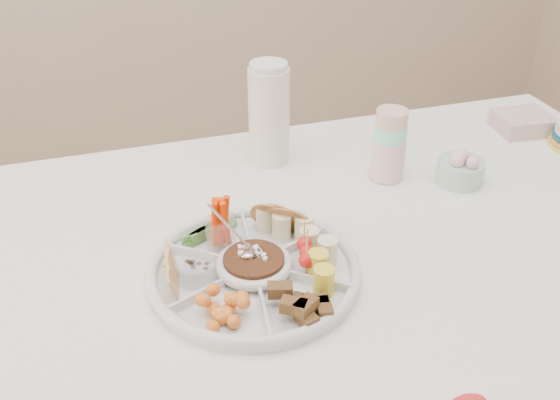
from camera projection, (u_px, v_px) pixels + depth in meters
name	position (u px, v px, depth m)	size (l,w,h in m)	color
dining_table	(351.00, 365.00, 1.46)	(1.52, 1.02, 0.76)	white
party_tray	(254.00, 267.00, 1.12)	(0.38, 0.38, 0.04)	silver
bean_dip	(254.00, 264.00, 1.12)	(0.11, 0.11, 0.04)	#4C2816
tortillas	(278.00, 219.00, 1.21)	(0.11, 0.11, 0.06)	#BB7A40
carrot_cucumber	(211.00, 218.00, 1.18)	(0.11, 0.11, 0.10)	#FB3800
pita_raisins	(180.00, 266.00, 1.09)	(0.10, 0.10, 0.05)	#E5C983
cherries	(224.00, 308.00, 1.01)	(0.10, 0.10, 0.04)	orange
granola_chunks	(303.00, 299.00, 1.03)	(0.11, 0.11, 0.05)	brown
banana_tomato	(325.00, 243.00, 1.12)	(0.12, 0.12, 0.10)	beige
cup_stack	(390.00, 136.00, 1.38)	(0.08, 0.08, 0.21)	#D3EFC1
thermos	(269.00, 113.00, 1.44)	(0.10, 0.10, 0.25)	silver
flower_bowl	(461.00, 166.00, 1.40)	(0.11, 0.11, 0.08)	#9DCEAD
napkin_stack	(523.00, 122.00, 1.63)	(0.14, 0.12, 0.05)	beige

